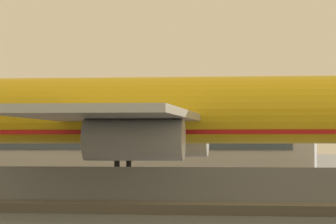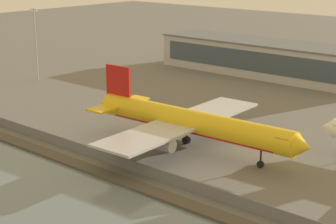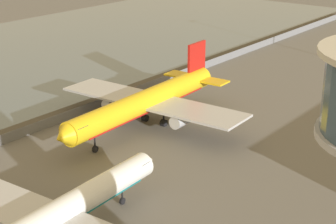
{
  "view_description": "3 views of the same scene",
  "coord_description": "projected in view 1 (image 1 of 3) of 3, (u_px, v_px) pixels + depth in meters",
  "views": [
    {
      "loc": [
        22.57,
        -69.59,
        3.52
      ],
      "look_at": [
        10.33,
        2.42,
        5.85
      ],
      "focal_mm": 105.0,
      "sensor_mm": 36.0,
      "label": 1
    },
    {
      "loc": [
        77.0,
        -83.54,
        38.5
      ],
      "look_at": [
        -0.78,
        6.18,
        4.58
      ],
      "focal_mm": 60.0,
      "sensor_mm": 36.0,
      "label": 2
    },
    {
      "loc": [
        95.35,
        73.04,
        44.45
      ],
      "look_at": [
        6.9,
        3.63,
        3.26
      ],
      "focal_mm": 60.0,
      "sensor_mm": 36.0,
      "label": 3
    }
  ],
  "objects": [
    {
      "name": "terminal_building",
      "position": [
        70.0,
        130.0,
        146.61
      ],
      "size": [
        73.2,
        17.88,
        10.92
      ],
      "color": "#B2B2B7",
      "rests_on": "ground"
    },
    {
      "name": "cargo_jet_yellow",
      "position": [
        156.0,
        113.0,
        71.08
      ],
      "size": [
        51.08,
        43.73,
        14.95
      ],
      "color": "yellow",
      "rests_on": "ground"
    },
    {
      "name": "ground_plane",
      "position": [
        24.0,
        191.0,
        72.24
      ],
      "size": [
        500.0,
        500.0,
        0.0
      ],
      "primitive_type": "plane",
      "color": "#66635E"
    }
  ]
}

